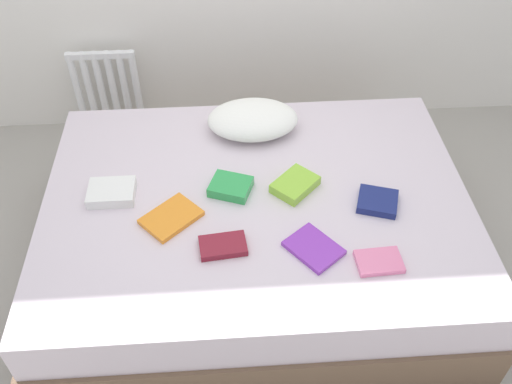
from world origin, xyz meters
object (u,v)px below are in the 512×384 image
at_px(textbook_green, 231,187).
at_px(textbook_pink, 379,262).
at_px(pillow, 253,119).
at_px(textbook_navy, 378,201).
at_px(textbook_maroon, 223,246).
at_px(textbook_orange, 171,217).
at_px(textbook_purple, 314,248).
at_px(radiator, 107,86).
at_px(bed, 257,233).
at_px(textbook_white, 112,192).
at_px(textbook_lime, 295,185).

height_order(textbook_green, textbook_pink, textbook_green).
height_order(pillow, textbook_navy, pillow).
relative_size(textbook_maroon, textbook_orange, 0.81).
xyz_separation_m(textbook_maroon, textbook_purple, (0.38, -0.03, -0.00)).
relative_size(radiator, textbook_maroon, 2.41).
distance_m(textbook_orange, textbook_purple, 0.64).
bearing_deg(radiator, textbook_purple, -54.90).
height_order(bed, textbook_white, textbook_white).
relative_size(textbook_green, textbook_pink, 0.98).
height_order(pillow, textbook_purple, pillow).
bearing_deg(bed, textbook_lime, 13.16).
distance_m(textbook_maroon, textbook_pink, 0.65).
relative_size(pillow, textbook_white, 2.21).
xyz_separation_m(textbook_white, textbook_green, (0.55, 0.00, -0.00)).
xyz_separation_m(bed, radiator, (-0.86, 1.20, 0.10)).
xyz_separation_m(radiator, pillow, (0.87, -0.70, 0.22)).
relative_size(bed, textbook_white, 9.48).
height_order(pillow, textbook_maroon, pillow).
height_order(radiator, textbook_orange, radiator).
bearing_deg(textbook_purple, textbook_navy, 88.65).
bearing_deg(radiator, pillow, -38.77).
relative_size(bed, textbook_navy, 11.45).
bearing_deg(textbook_maroon, pillow, 71.39).
bearing_deg(textbook_navy, textbook_pink, -83.82).
xyz_separation_m(textbook_orange, textbook_navy, (0.93, 0.03, 0.01)).
bearing_deg(textbook_green, radiator, 143.23).
bearing_deg(textbook_purple, pillow, 155.31).
distance_m(pillow, textbook_green, 0.47).
relative_size(textbook_white, textbook_green, 1.16).
bearing_deg(textbook_green, pillow, 94.13).
xyz_separation_m(pillow, textbook_maroon, (-0.18, -0.80, -0.05)).
bearing_deg(textbook_maroon, textbook_white, 139.12).
distance_m(bed, radiator, 1.48).
distance_m(bed, textbook_white, 0.72).
relative_size(textbook_orange, textbook_navy, 1.39).
distance_m(textbook_maroon, textbook_green, 0.35).
bearing_deg(textbook_orange, textbook_purple, -61.92).
xyz_separation_m(radiator, textbook_green, (0.74, -1.15, 0.17)).
xyz_separation_m(textbook_maroon, textbook_orange, (-0.22, 0.18, -0.00)).
relative_size(pillow, textbook_maroon, 2.38).
bearing_deg(radiator, textbook_navy, -42.54).
distance_m(radiator, textbook_lime, 1.57).
height_order(radiator, textbook_navy, radiator).
bearing_deg(textbook_pink, textbook_orange, 157.22).
distance_m(bed, textbook_navy, 0.61).
distance_m(radiator, textbook_purple, 1.88).
bearing_deg(bed, textbook_green, 157.76).
distance_m(textbook_lime, textbook_purple, 0.38).
height_order(pillow, textbook_orange, pillow).
bearing_deg(pillow, radiator, 141.23).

